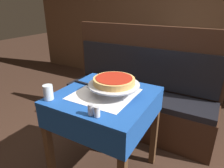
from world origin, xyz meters
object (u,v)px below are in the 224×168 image
object	(u,v)px
pizza_server	(88,85)
water_glass_near	(48,92)
dining_table_rear	(180,58)
salt_shaker	(91,109)
condiment_caddy	(179,47)
pizza_pan_stand	(114,85)
booth_bench	(137,100)
pepper_shaker	(97,112)
dining_table_front	(105,108)
deep_dish_pizza	(114,81)

from	to	relation	value
pizza_server	water_glass_near	size ratio (longest dim) A/B	2.51
dining_table_rear	salt_shaker	world-z (taller)	salt_shaker
salt_shaker	condiment_caddy	world-z (taller)	condiment_caddy
dining_table_rear	pizza_pan_stand	distance (m)	1.69
booth_bench	water_glass_near	size ratio (longest dim) A/B	16.01
booth_bench	pizza_pan_stand	size ratio (longest dim) A/B	4.47
dining_table_rear	salt_shaker	xyz separation A→B (m)	(-0.12, -2.00, 0.14)
dining_table_rear	condiment_caddy	bearing A→B (deg)	120.46
pizza_server	condiment_caddy	world-z (taller)	condiment_caddy
water_glass_near	pepper_shaker	xyz separation A→B (m)	(0.43, -0.02, -0.02)
dining_table_front	water_glass_near	xyz separation A→B (m)	(-0.30, -0.27, 0.18)
pepper_shaker	dining_table_rear	bearing A→B (deg)	87.94
deep_dish_pizza	water_glass_near	bearing A→B (deg)	-139.59
pizza_pan_stand	pepper_shaker	size ratio (longest dim) A/B	5.66
deep_dish_pizza	condiment_caddy	xyz separation A→B (m)	(0.09, 1.75, -0.07)
dining_table_rear	booth_bench	distance (m)	1.00
pizza_server	water_glass_near	bearing A→B (deg)	-105.05
salt_shaker	booth_bench	bearing A→B (deg)	96.82
booth_bench	pepper_shaker	size ratio (longest dim) A/B	25.32
pizza_pan_stand	pepper_shaker	distance (m)	0.34
pizza_pan_stand	salt_shaker	size ratio (longest dim) A/B	5.32
salt_shaker	dining_table_rear	bearing A→B (deg)	86.63
water_glass_near	salt_shaker	xyz separation A→B (m)	(0.38, -0.02, -0.02)
deep_dish_pizza	booth_bench	bearing A→B (deg)	98.17
deep_dish_pizza	condiment_caddy	bearing A→B (deg)	86.92
booth_bench	pepper_shaker	xyz separation A→B (m)	(0.18, -1.08, 0.46)
booth_bench	pizza_pan_stand	distance (m)	0.91
dining_table_rear	booth_bench	xyz separation A→B (m)	(-0.25, -0.92, -0.32)
dining_table_rear	pepper_shaker	bearing A→B (deg)	-92.06
booth_bench	condiment_caddy	xyz separation A→B (m)	(0.20, 1.00, 0.46)
pizza_pan_stand	condiment_caddy	bearing A→B (deg)	86.92
deep_dish_pizza	condiment_caddy	size ratio (longest dim) A/B	2.16
salt_shaker	pizza_pan_stand	bearing A→B (deg)	93.70
booth_bench	deep_dish_pizza	world-z (taller)	booth_bench
salt_shaker	pepper_shaker	size ratio (longest dim) A/B	1.06
deep_dish_pizza	water_glass_near	world-z (taller)	deep_dish_pizza
pizza_server	dining_table_rear	bearing A→B (deg)	76.06
deep_dish_pizza	water_glass_near	distance (m)	0.48
pizza_server	pepper_shaker	xyz separation A→B (m)	(0.33, -0.37, 0.03)
dining_table_rear	condiment_caddy	distance (m)	0.17
pizza_pan_stand	pizza_server	world-z (taller)	pizza_pan_stand
booth_bench	water_glass_near	bearing A→B (deg)	-103.33
dining_table_front	salt_shaker	bearing A→B (deg)	-74.24
dining_table_rear	pizza_server	bearing A→B (deg)	-103.94
pizza_server	dining_table_front	bearing A→B (deg)	-20.21
booth_bench	pepper_shaker	distance (m)	1.19
dining_table_front	salt_shaker	distance (m)	0.34
dining_table_rear	water_glass_near	distance (m)	2.05
dining_table_rear	pizza_pan_stand	bearing A→B (deg)	-94.75
pizza_server	salt_shaker	bearing A→B (deg)	-52.12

